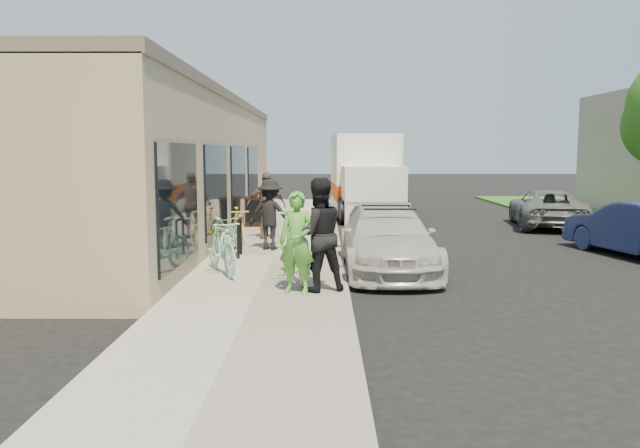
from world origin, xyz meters
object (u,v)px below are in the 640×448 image
object	(u,v)px
sandwich_board	(254,212)
far_car_gray	(547,208)
bike_rack	(239,233)
sedan_silver	(371,219)
far_car_blue	(639,229)
tandem_bike	(298,243)
cruiser_bike_a	(221,246)
cruiser_bike_c	(238,226)
bystander_a	(270,215)
woman_rider	(297,242)
cruiser_bike_b	(232,234)
bystander_b	(266,205)
man_standing	(318,235)
sedan_white	(387,240)
moving_truck	(365,180)

from	to	relation	value
sandwich_board	far_car_gray	distance (m)	9.85
bike_rack	sedan_silver	world-z (taller)	sedan_silver
far_car_blue	sandwich_board	bearing A→B (deg)	-38.96
far_car_blue	tandem_bike	bearing A→B (deg)	9.11
sandwich_board	cruiser_bike_a	size ratio (longest dim) A/B	0.52
cruiser_bike_c	bystander_a	world-z (taller)	bystander_a
woman_rider	bystander_a	world-z (taller)	woman_rider
far_car_blue	woman_rider	xyz separation A→B (m)	(-8.10, -4.58, 0.33)
cruiser_bike_b	cruiser_bike_c	distance (m)	1.09
far_car_gray	bystander_b	world-z (taller)	bystander_b
bystander_a	man_standing	bearing A→B (deg)	119.89
sedan_white	sedan_silver	xyz separation A→B (m)	(0.07, 5.37, -0.14)
tandem_bike	man_standing	size ratio (longest dim) A/B	1.31
cruiser_bike_b	bystander_a	size ratio (longest dim) A/B	0.96
bystander_a	far_car_gray	bearing A→B (deg)	-131.64
sandwich_board	far_car_blue	world-z (taller)	far_car_blue
cruiser_bike_a	bystander_b	distance (m)	5.09
sandwich_board	far_car_blue	size ratio (longest dim) A/B	0.23
bike_rack	sedan_white	bearing A→B (deg)	-16.88
cruiser_bike_b	tandem_bike	bearing A→B (deg)	-53.21
moving_truck	woman_rider	world-z (taller)	moving_truck
sedan_white	tandem_bike	bearing A→B (deg)	-142.86
bike_rack	moving_truck	distance (m)	11.32
sedan_white	cruiser_bike_b	distance (m)	3.95
woman_rider	bystander_a	size ratio (longest dim) A/B	1.01
man_standing	bystander_b	world-z (taller)	man_standing
far_car_gray	cruiser_bike_a	bearing A→B (deg)	53.10
man_standing	cruiser_bike_c	world-z (taller)	man_standing
sedan_silver	tandem_bike	bearing A→B (deg)	-106.83
bike_rack	cruiser_bike_b	bearing A→B (deg)	110.98
sedan_silver	man_standing	world-z (taller)	man_standing
man_standing	bystander_b	bearing A→B (deg)	-95.74
bike_rack	cruiser_bike_a	size ratio (longest dim) A/B	0.48
bike_rack	woman_rider	world-z (taller)	woman_rider
moving_truck	far_car_blue	distance (m)	11.52
bystander_a	moving_truck	bearing A→B (deg)	-92.06
sedan_white	moving_truck	world-z (taller)	moving_truck
bike_rack	far_car_gray	xyz separation A→B (m)	(9.48, 6.88, -0.05)
sedan_silver	far_car_gray	size ratio (longest dim) A/B	0.69
sedan_silver	bystander_b	bearing A→B (deg)	-157.09
bike_rack	far_car_gray	size ratio (longest dim) A/B	0.19
cruiser_bike_b	far_car_blue	bearing A→B (deg)	9.25
bike_rack	sedan_white	distance (m)	3.43
far_car_gray	man_standing	distance (m)	12.92
sedan_silver	moving_truck	bearing A→B (deg)	86.71
far_car_blue	cruiser_bike_c	size ratio (longest dim) A/B	2.60
sedan_silver	sandwich_board	bearing A→B (deg)	159.12
far_car_blue	cruiser_bike_a	xyz separation A→B (m)	(-9.66, -2.92, 0.02)
far_car_gray	bystander_b	xyz separation A→B (m)	(-9.14, -3.84, 0.43)
cruiser_bike_a	cruiser_bike_c	size ratio (longest dim) A/B	1.15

